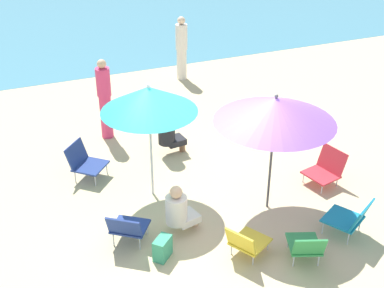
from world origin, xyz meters
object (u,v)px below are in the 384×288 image
(beach_chair_e, at_px, (351,217))
(person_b, at_px, (182,48))
(beach_chair_f, at_px, (246,242))
(person_c, at_px, (169,133))
(beach_chair_c, at_px, (326,168))
(person_a, at_px, (105,99))
(beach_chair_d, at_px, (128,227))
(beach_bag, at_px, (162,248))
(beach_chair_a, at_px, (84,161))
(umbrella_teal, at_px, (149,99))
(person_d, at_px, (179,210))
(beach_chair_b, at_px, (306,246))
(umbrella_purple, at_px, (275,110))

(beach_chair_e, bearing_deg, person_b, -29.08)
(beach_chair_f, distance_m, person_c, 3.22)
(beach_chair_f, bearing_deg, person_c, 61.13)
(beach_chair_c, bearing_deg, beach_chair_e, 56.17)
(person_a, xyz_separation_m, person_c, (0.93, -1.19, -0.38))
(beach_chair_d, distance_m, beach_bag, 0.63)
(beach_chair_a, xyz_separation_m, beach_chair_c, (3.93, -1.82, -0.03))
(umbrella_teal, relative_size, beach_chair_c, 3.02)
(beach_chair_a, bearing_deg, person_a, 102.93)
(umbrella_teal, relative_size, person_a, 1.22)
(beach_chair_a, distance_m, person_a, 1.66)
(person_d, relative_size, beach_bag, 2.56)
(beach_chair_f, height_order, person_b, person_b)
(beach_chair_e, bearing_deg, beach_bag, 48.50)
(beach_chair_b, xyz_separation_m, beach_bag, (-1.87, 0.86, -0.12))
(person_b, xyz_separation_m, person_c, (-1.68, -3.61, -0.35))
(beach_chair_b, relative_size, beach_chair_f, 0.97)
(person_d, bearing_deg, beach_chair_c, -7.24)
(beach_chair_d, bearing_deg, beach_chair_f, -85.28)
(umbrella_purple, bearing_deg, person_d, -177.32)
(beach_chair_b, xyz_separation_m, beach_chair_c, (1.50, 1.64, 0.01))
(person_b, bearing_deg, beach_chair_e, -37.28)
(beach_chair_d, bearing_deg, beach_chair_b, -85.06)
(umbrella_purple, xyz_separation_m, beach_bag, (-2.05, -0.53, -1.62))
(beach_chair_e, distance_m, person_a, 5.32)
(beach_chair_b, distance_m, person_d, 1.95)
(person_c, bearing_deg, beach_chair_e, -70.64)
(beach_chair_e, xyz_separation_m, person_d, (-2.39, 1.07, 0.08))
(person_d, bearing_deg, beach_chair_f, -65.28)
(beach_chair_f, bearing_deg, beach_chair_e, -35.13)
(beach_chair_d, bearing_deg, beach_chair_a, 40.98)
(umbrella_teal, height_order, beach_chair_e, umbrella_teal)
(beach_chair_c, xyz_separation_m, person_b, (-0.56, 5.62, 0.53))
(umbrella_teal, distance_m, beach_chair_d, 2.02)
(person_a, bearing_deg, umbrella_teal, 131.42)
(person_c, xyz_separation_m, beach_bag, (-1.13, -2.78, -0.31))
(beach_chair_c, distance_m, beach_bag, 3.46)
(person_b, bearing_deg, person_d, -59.17)
(beach_chair_a, height_order, person_c, person_c)
(beach_chair_c, relative_size, person_b, 0.41)
(umbrella_teal, height_order, beach_chair_b, umbrella_teal)
(beach_chair_b, distance_m, beach_chair_d, 2.62)
(person_a, bearing_deg, beach_chair_c, 171.34)
(beach_chair_c, xyz_separation_m, person_c, (-2.24, 2.00, 0.18))
(beach_chair_e, distance_m, beach_chair_f, 1.70)
(person_a, distance_m, beach_bag, 4.04)
(beach_chair_b, distance_m, beach_chair_c, 2.22)
(beach_bag, bearing_deg, person_a, 87.24)
(umbrella_purple, bearing_deg, umbrella_teal, 146.62)
(person_b, bearing_deg, beach_chair_b, -44.79)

